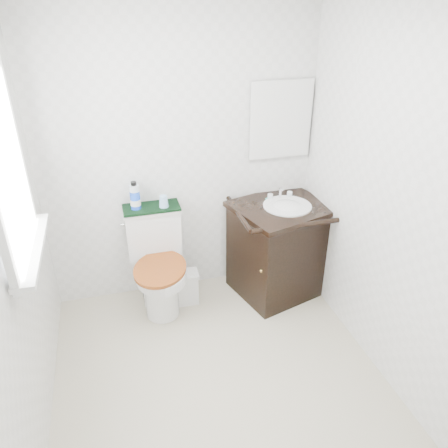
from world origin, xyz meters
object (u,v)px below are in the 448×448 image
vanity (280,246)px  cup (164,201)px  trash_bin (187,287)px  mouthwash_bottle (135,196)px  toilet (158,267)px

vanity → cup: cup is taller
vanity → cup: size_ratio=9.84×
trash_bin → vanity: bearing=-1.4°
mouthwash_bottle → cup: mouthwash_bottle is taller
vanity → mouthwash_bottle: mouthwash_bottle is taller
vanity → trash_bin: (-0.82, 0.02, -0.28)m
mouthwash_bottle → cup: size_ratio=2.40×
toilet → mouthwash_bottle: mouthwash_bottle is taller
toilet → trash_bin: (0.22, -0.04, -0.22)m
trash_bin → cup: bearing=133.6°
trash_bin → cup: cup is taller
trash_bin → cup: (-0.13, 0.13, 0.75)m
toilet → vanity: (1.04, -0.06, 0.07)m
cup → toilet: bearing=-136.2°
vanity → trash_bin: vanity is taller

